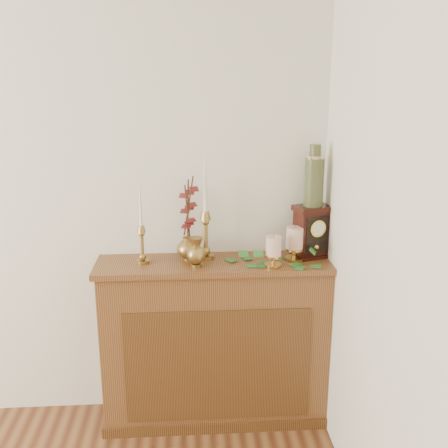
{
  "coord_description": "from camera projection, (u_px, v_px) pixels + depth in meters",
  "views": [
    {
      "loc": [
        1.27,
        -0.47,
        1.86
      ],
      "look_at": [
        1.44,
        2.05,
        1.15
      ],
      "focal_mm": 42.0,
      "sensor_mm": 36.0,
      "label": 1
    }
  ],
  "objects": [
    {
      "name": "mantel_clock",
      "position": [
        312.0,
        232.0,
        2.76
      ],
      "size": [
        0.22,
        0.18,
        0.28
      ],
      "rotation": [
        0.0,
        0.0,
        0.31
      ],
      "color": "black",
      "rests_on": "console_shelf"
    },
    {
      "name": "ginger_jar",
      "position": [
        189.0,
        221.0,
        2.73
      ],
      "size": [
        0.19,
        0.2,
        0.45
      ],
      "rotation": [
        0.0,
        0.0,
        0.07
      ],
      "color": "#A18440",
      "rests_on": "console_shelf"
    },
    {
      "name": "candlestick_center",
      "position": [
        206.0,
        227.0,
        2.72
      ],
      "size": [
        0.09,
        0.09,
        0.53
      ],
      "rotation": [
        0.0,
        0.0,
        0.06
      ],
      "color": "#A18440",
      "rests_on": "console_shelf"
    },
    {
      "name": "pillar_candle_right",
      "position": [
        295.0,
        242.0,
        2.71
      ],
      "size": [
        0.1,
        0.1,
        0.19
      ],
      "rotation": [
        0.0,
        0.0,
        -0.28
      ],
      "color": "#B4873F",
      "rests_on": "console_shelf"
    },
    {
      "name": "console_shelf",
      "position": [
        216.0,
        346.0,
        2.86
      ],
      "size": [
        1.24,
        0.34,
        0.93
      ],
      "color": "brown",
      "rests_on": "ground"
    },
    {
      "name": "candlestick_left",
      "position": [
        142.0,
        238.0,
        2.66
      ],
      "size": [
        0.07,
        0.07,
        0.41
      ],
      "rotation": [
        0.0,
        0.0,
        0.05
      ],
      "color": "#A18440",
      "rests_on": "console_shelf"
    },
    {
      "name": "ivy_garland",
      "position": [
        277.0,
        261.0,
        2.68
      ],
      "size": [
        0.47,
        0.21,
        0.09
      ],
      "rotation": [
        0.0,
        0.0,
        -0.05
      ],
      "color": "#296928",
      "rests_on": "console_shelf"
    },
    {
      "name": "pillar_candle_left",
      "position": [
        273.0,
        250.0,
        2.63
      ],
      "size": [
        0.09,
        0.09,
        0.17
      ],
      "rotation": [
        0.0,
        0.0,
        -0.34
      ],
      "color": "#B4873F",
      "rests_on": "console_shelf"
    },
    {
      "name": "ceramic_vase",
      "position": [
        314.0,
        179.0,
        2.69
      ],
      "size": [
        0.1,
        0.1,
        0.32
      ],
      "rotation": [
        0.0,
        0.0,
        0.31
      ],
      "color": "#1A352A",
      "rests_on": "mantel_clock"
    },
    {
      "name": "bud_vase",
      "position": [
        196.0,
        253.0,
        2.62
      ],
      "size": [
        0.1,
        0.1,
        0.16
      ],
      "rotation": [
        0.0,
        0.0,
        -0.07
      ],
      "color": "#A18440",
      "rests_on": "console_shelf"
    }
  ]
}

